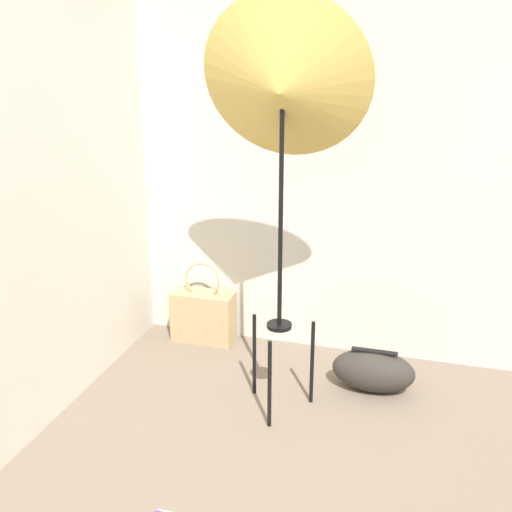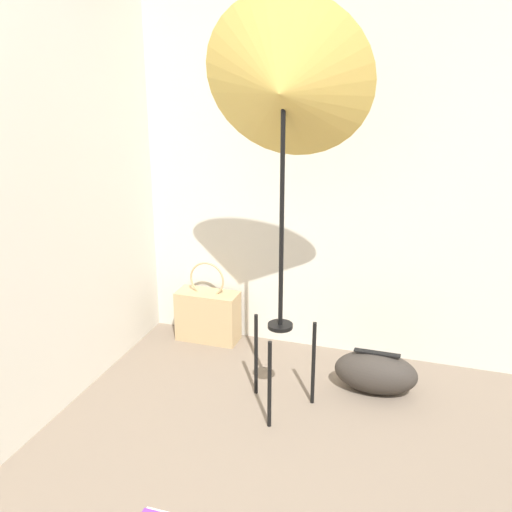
% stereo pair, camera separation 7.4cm
% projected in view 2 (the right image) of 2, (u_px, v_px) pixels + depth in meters
% --- Properties ---
extents(wall_back, '(8.00, 0.05, 2.60)m').
position_uv_depth(wall_back, '(397.00, 138.00, 3.23)').
color(wall_back, beige).
rests_on(wall_back, ground_plane).
extents(wall_side_left, '(0.05, 8.00, 2.60)m').
position_uv_depth(wall_side_left, '(11.00, 160.00, 2.56)').
color(wall_side_left, beige).
rests_on(wall_side_left, ground_plane).
extents(photo_umbrella, '(0.78, 0.43, 1.99)m').
position_uv_depth(photo_umbrella, '(284.00, 89.00, 2.59)').
color(photo_umbrella, black).
rests_on(photo_umbrella, ground_plane).
extents(tote_bag, '(0.39, 0.17, 0.52)m').
position_uv_depth(tote_bag, '(208.00, 315.00, 3.78)').
color(tote_bag, tan).
rests_on(tote_bag, ground_plane).
extents(duffel_bag, '(0.44, 0.23, 0.24)m').
position_uv_depth(duffel_bag, '(376.00, 372.00, 3.20)').
color(duffel_bag, '#332D28').
rests_on(duffel_bag, ground_plane).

